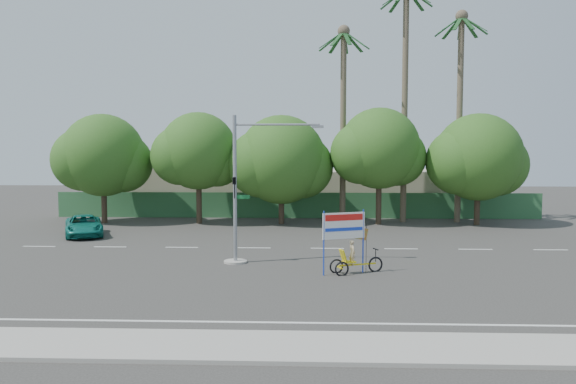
{
  "coord_description": "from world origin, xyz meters",
  "views": [
    {
      "loc": [
        1.01,
        -22.31,
        5.41
      ],
      "look_at": [
        0.07,
        2.56,
        3.5
      ],
      "focal_mm": 35.0,
      "sensor_mm": 36.0,
      "label": 1
    }
  ],
  "objects": [
    {
      "name": "palm_short",
      "position": [
        3.5,
        19.5,
        8.86
      ],
      "size": [
        3.73,
        3.79,
        14.45
      ],
      "color": "#70604C",
      "rests_on": "ground"
    },
    {
      "name": "building_right",
      "position": [
        8.0,
        26.0,
        1.8
      ],
      "size": [
        14.0,
        8.0,
        3.6
      ],
      "primitive_type": "cube",
      "color": "#BFB298",
      "rests_on": "ground"
    },
    {
      "name": "tree_center",
      "position": [
        -1.05,
        18.0,
        4.47
      ],
      "size": [
        7.62,
        6.4,
        7.85
      ],
      "color": "#473828",
      "rests_on": "ground"
    },
    {
      "name": "palm_mid",
      "position": [
        12.0,
        19.5,
        9.4
      ],
      "size": [
        3.73,
        3.79,
        15.45
      ],
      "color": "#70604C",
      "rests_on": "ground"
    },
    {
      "name": "fence",
      "position": [
        0.0,
        21.5,
        1.0
      ],
      "size": [
        38.0,
        0.08,
        2.0
      ],
      "primitive_type": "cube",
      "color": "#336B3D",
      "rests_on": "ground"
    },
    {
      "name": "trike_billboard",
      "position": [
        2.76,
        1.85,
        1.14
      ],
      "size": [
        2.71,
        1.26,
        2.82
      ],
      "rotation": [
        0.0,
        0.0,
        0.36
      ],
      "color": "black",
      "rests_on": "ground"
    },
    {
      "name": "tree_right",
      "position": [
        5.95,
        18.0,
        5.24
      ],
      "size": [
        6.9,
        5.8,
        8.36
      ],
      "color": "#473828",
      "rests_on": "ground"
    },
    {
      "name": "traffic_signal",
      "position": [
        -2.2,
        3.98,
        2.92
      ],
      "size": [
        4.72,
        1.1,
        7.0
      ],
      "color": "gray",
      "rests_on": "ground"
    },
    {
      "name": "building_left",
      "position": [
        -10.0,
        26.0,
        2.0
      ],
      "size": [
        12.0,
        8.0,
        4.0
      ],
      "primitive_type": "cube",
      "color": "#BFB298",
      "rests_on": "ground"
    },
    {
      "name": "tree_far_right",
      "position": [
        12.95,
        18.0,
        4.64
      ],
      "size": [
        7.38,
        6.2,
        7.94
      ],
      "color": "#473828",
      "rests_on": "ground"
    },
    {
      "name": "tree_far_left",
      "position": [
        -14.05,
        18.0,
        4.76
      ],
      "size": [
        7.14,
        6.0,
        7.96
      ],
      "color": "#473828",
      "rests_on": "ground"
    },
    {
      "name": "tree_left",
      "position": [
        -7.05,
        18.0,
        5.06
      ],
      "size": [
        6.66,
        5.6,
        8.07
      ],
      "color": "#473828",
      "rests_on": "ground"
    },
    {
      "name": "palm_tall",
      "position": [
        8.0,
        19.5,
        10.46
      ],
      "size": [
        3.73,
        3.79,
        17.45
      ],
      "color": "#70604C",
      "rests_on": "ground"
    },
    {
      "name": "ground",
      "position": [
        0.0,
        0.0,
        0.0
      ],
      "size": [
        120.0,
        120.0,
        0.0
      ],
      "primitive_type": "plane",
      "color": "#33302D",
      "rests_on": "ground"
    },
    {
      "name": "pickup_truck",
      "position": [
        -13.02,
        11.83,
        0.65
      ],
      "size": [
        3.82,
        5.12,
        1.29
      ],
      "primitive_type": "imported",
      "rotation": [
        0.0,
        0.0,
        0.41
      ],
      "color": "#107163",
      "rests_on": "ground"
    },
    {
      "name": "sidewalk_near",
      "position": [
        0.0,
        -7.5,
        0.06
      ],
      "size": [
        50.0,
        2.4,
        0.12
      ],
      "primitive_type": "cube",
      "color": "gray",
      "rests_on": "ground"
    }
  ]
}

